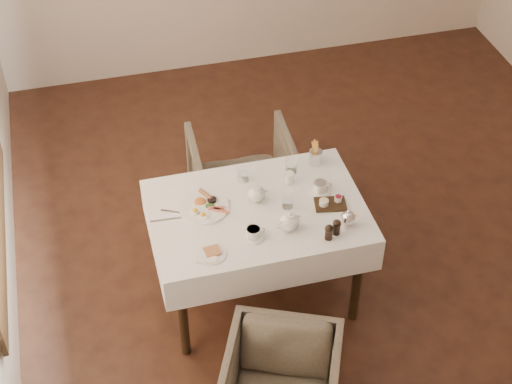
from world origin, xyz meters
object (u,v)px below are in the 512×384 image
Objects in this scene: armchair_far at (243,179)px; breakfast_plate at (204,206)px; table at (257,224)px; teapot_centre at (256,193)px.

breakfast_plate is (-0.40, -0.68, 0.44)m from armchair_far.
armchair_far is at bearing 56.37° from breakfast_plate.
table is at bearing 85.07° from armchair_far.
armchair_far is (0.10, 0.78, -0.31)m from table.
teapot_centre reaches higher than breakfast_plate.
breakfast_plate reaches higher than table.
teapot_centre is (-0.08, -0.70, 0.49)m from armchair_far.
teapot_centre is (0.32, -0.02, 0.05)m from breakfast_plate.
armchair_far is at bearing 87.60° from teapot_centre.
armchair_far is 4.77× the size of teapot_centre.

